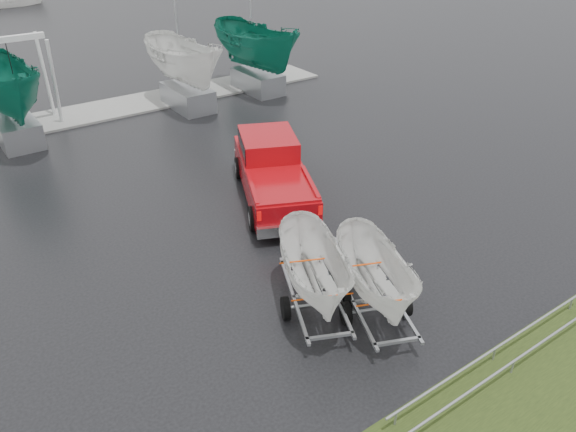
{
  "coord_description": "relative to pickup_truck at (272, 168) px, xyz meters",
  "views": [
    {
      "loc": [
        -5.56,
        -14.4,
        9.52
      ],
      "look_at": [
        2.78,
        -2.64,
        1.2
      ],
      "focal_mm": 35.0,
      "sensor_mm": 36.0,
      "label": 1
    }
  ],
  "objects": [
    {
      "name": "dock",
      "position": [
        -4.41,
        12.34,
        -1.01
      ],
      "size": [
        30.0,
        3.0,
        0.12
      ],
      "primitive_type": "cube",
      "color": "gray",
      "rests_on": "ground"
    },
    {
      "name": "keelboat_2",
      "position": [
        1.82,
        10.34,
        2.8
      ],
      "size": [
        2.43,
        3.2,
        10.6
      ],
      "color": "#989AA0",
      "rests_on": "ground"
    },
    {
      "name": "moored_boat_2",
      "position": [
        1.21,
        47.17,
        -1.06
      ],
      "size": [
        2.69,
        2.62,
        11.46
      ],
      "rotation": [
        0.0,
        0.0,
        1.58
      ],
      "color": "silver",
      "rests_on": "ground"
    },
    {
      "name": "keelboat_3",
      "position": [
        6.21,
        10.64,
        3.1
      ],
      "size": [
        2.61,
        3.2,
        10.79
      ],
      "color": "#989AA0",
      "rests_on": "ground"
    },
    {
      "name": "boat_hoist",
      "position": [
        -5.62,
        12.34,
        1.61
      ],
      "size": [
        3.3,
        2.18,
        4.12
      ],
      "color": "silver",
      "rests_on": "ground"
    },
    {
      "name": "pickup_truck",
      "position": [
        0.0,
        0.0,
        0.0
      ],
      "size": [
        4.4,
        6.43,
        2.04
      ],
      "rotation": [
        0.0,
        0.0,
        -0.42
      ],
      "color": "#9E080E",
      "rests_on": "ground"
    },
    {
      "name": "trailer_parked",
      "position": [
        -1.57,
        -7.02,
        1.34
      ],
      "size": [
        2.49,
        3.78,
        4.41
      ],
      "rotation": [
        0.0,
        0.0,
        -0.4
      ],
      "color": "#989AA0",
      "rests_on": "ground"
    },
    {
      "name": "trailer_hitched",
      "position": [
        -2.7,
        -5.99,
        1.43
      ],
      "size": [
        2.56,
        3.77,
        4.57
      ],
      "rotation": [
        0.0,
        0.0,
        -0.42
      ],
      "color": "#989AA0",
      "rests_on": "ground"
    },
    {
      "name": "mast_rack_2",
      "position": [
        -0.41,
        -10.16,
        -0.71
      ],
      "size": [
        7.0,
        0.56,
        0.06
      ],
      "color": "#989AA0",
      "rests_on": "ground"
    },
    {
      "name": "ground_plane",
      "position": [
        -4.41,
        -0.66,
        -1.06
      ],
      "size": [
        120.0,
        120.0,
        0.0
      ],
      "primitive_type": "plane",
      "color": "black",
      "rests_on": "ground"
    }
  ]
}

